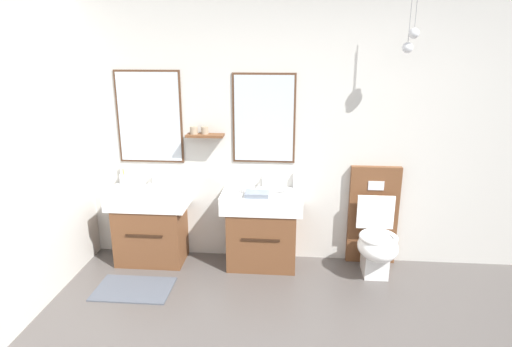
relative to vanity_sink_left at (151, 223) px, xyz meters
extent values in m
cube|color=beige|center=(1.66, 0.25, 0.90)|extent=(4.85, 0.12, 2.61)
cube|color=#4C301E|center=(0.00, 0.18, 1.04)|extent=(0.65, 0.02, 0.90)
cube|color=silver|center=(0.00, 0.17, 1.04)|extent=(0.61, 0.01, 0.86)
cube|color=#4C301E|center=(1.12, 0.18, 1.04)|extent=(0.60, 0.02, 0.86)
cube|color=silver|center=(1.12, 0.17, 1.04)|extent=(0.56, 0.01, 0.82)
cube|color=brown|center=(0.56, 0.11, 0.88)|extent=(0.36, 0.14, 0.02)
cylinder|color=gray|center=(0.45, 0.11, 0.93)|extent=(0.07, 0.07, 0.07)
cylinder|color=gray|center=(0.56, 0.12, 0.93)|extent=(0.07, 0.07, 0.07)
cylinder|color=gray|center=(2.33, -0.09, 1.98)|extent=(0.01, 0.01, 0.47)
sphere|color=silver|center=(2.33, -0.09, 1.69)|extent=(0.09, 0.09, 0.09)
cylinder|color=gray|center=(2.36, -0.13, 2.03)|extent=(0.01, 0.01, 0.35)
sphere|color=silver|center=(2.36, -0.13, 1.80)|extent=(0.09, 0.09, 0.09)
cube|color=#474C56|center=(0.00, -0.57, -0.40)|extent=(0.68, 0.44, 0.01)
cube|color=brown|center=(0.00, 0.00, -0.11)|extent=(0.66, 0.43, 0.59)
cube|color=black|center=(0.00, -0.22, -0.04)|extent=(0.36, 0.01, 0.02)
cube|color=white|center=(0.00, 0.00, 0.27)|extent=(0.78, 0.45, 0.17)
cube|color=silver|center=(0.00, -0.03, 0.35)|extent=(0.48, 0.25, 0.03)
cylinder|color=silver|center=(0.00, 0.18, 0.42)|extent=(0.03, 0.03, 0.11)
cylinder|color=silver|center=(0.00, 0.12, 0.46)|extent=(0.02, 0.11, 0.02)
cube|color=brown|center=(1.12, 0.00, -0.11)|extent=(0.66, 0.43, 0.59)
cube|color=black|center=(1.12, -0.22, -0.04)|extent=(0.36, 0.01, 0.02)
cube|color=white|center=(1.12, 0.00, 0.27)|extent=(0.78, 0.45, 0.17)
cube|color=silver|center=(1.12, -0.03, 0.35)|extent=(0.48, 0.25, 0.03)
cylinder|color=silver|center=(1.12, 0.18, 0.42)|extent=(0.03, 0.03, 0.11)
cylinder|color=silver|center=(1.12, 0.12, 0.46)|extent=(0.02, 0.11, 0.02)
cube|color=brown|center=(2.21, 0.17, 0.10)|extent=(0.48, 0.10, 1.00)
cube|color=silver|center=(2.21, 0.12, 0.42)|extent=(0.15, 0.01, 0.09)
cube|color=white|center=(2.21, -0.09, -0.23)|extent=(0.22, 0.30, 0.34)
ellipsoid|color=white|center=(2.21, -0.17, -0.08)|extent=(0.37, 0.46, 0.24)
torus|color=white|center=(2.21, -0.17, 0.01)|extent=(0.35, 0.35, 0.04)
cube|color=white|center=(2.21, 0.05, 0.17)|extent=(0.35, 0.03, 0.33)
cylinder|color=silver|center=(-0.31, 0.15, 0.41)|extent=(0.07, 0.07, 0.09)
cylinder|color=yellow|center=(-0.29, 0.15, 0.46)|extent=(0.02, 0.02, 0.16)
cube|color=white|center=(-0.30, 0.14, 0.54)|extent=(0.01, 0.02, 0.03)
cylinder|color=white|center=(-0.32, 0.15, 0.46)|extent=(0.02, 0.02, 0.17)
cube|color=white|center=(-0.32, 0.15, 0.55)|extent=(0.01, 0.02, 0.03)
cylinder|color=white|center=(1.44, 0.16, 0.43)|extent=(0.06, 0.06, 0.14)
cylinder|color=silver|center=(1.44, 0.16, 0.52)|extent=(0.02, 0.02, 0.04)
cube|color=gray|center=(1.08, -0.12, 0.38)|extent=(0.22, 0.16, 0.04)
camera|label=1|loc=(1.38, -3.89, 1.70)|focal=30.17mm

